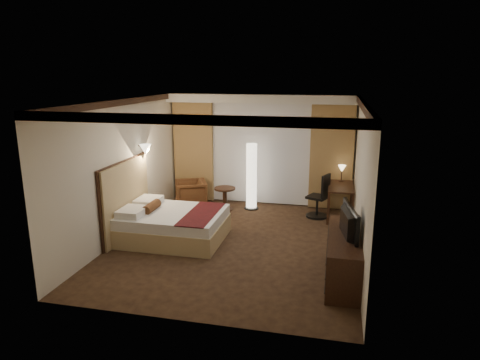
% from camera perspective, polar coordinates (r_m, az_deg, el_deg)
% --- Properties ---
extents(floor, '(4.50, 5.50, 0.01)m').
position_cam_1_polar(floor, '(8.32, -0.62, -8.37)').
color(floor, black).
rests_on(floor, ground).
extents(ceiling, '(4.50, 5.50, 0.01)m').
position_cam_1_polar(ceiling, '(7.70, -0.67, 10.54)').
color(ceiling, white).
rests_on(ceiling, back_wall).
extents(back_wall, '(4.50, 0.02, 2.70)m').
position_cam_1_polar(back_wall, '(10.54, 2.85, 4.08)').
color(back_wall, beige).
rests_on(back_wall, floor).
extents(left_wall, '(0.02, 5.50, 2.70)m').
position_cam_1_polar(left_wall, '(8.69, -15.23, 1.46)').
color(left_wall, beige).
rests_on(left_wall, floor).
extents(right_wall, '(0.02, 5.50, 2.70)m').
position_cam_1_polar(right_wall, '(7.71, 15.85, -0.16)').
color(right_wall, beige).
rests_on(right_wall, floor).
extents(crown_molding, '(4.50, 5.50, 0.12)m').
position_cam_1_polar(crown_molding, '(7.71, -0.67, 10.10)').
color(crown_molding, black).
rests_on(crown_molding, ceiling).
extents(soffit, '(4.50, 0.50, 0.20)m').
position_cam_1_polar(soffit, '(10.15, 2.68, 10.80)').
color(soffit, white).
rests_on(soffit, ceiling).
extents(curtain_sheer, '(2.48, 0.04, 2.45)m').
position_cam_1_polar(curtain_sheer, '(10.48, 2.77, 3.46)').
color(curtain_sheer, silver).
rests_on(curtain_sheer, back_wall).
extents(curtain_left_drape, '(1.00, 0.14, 2.45)m').
position_cam_1_polar(curtain_left_drape, '(10.85, -6.19, 3.76)').
color(curtain_left_drape, '#AB814E').
rests_on(curtain_left_drape, back_wall).
extents(curtain_right_drape, '(1.00, 0.14, 2.45)m').
position_cam_1_polar(curtain_right_drape, '(10.27, 12.10, 2.95)').
color(curtain_right_drape, '#AB814E').
rests_on(curtain_right_drape, back_wall).
extents(wall_sconce, '(0.24, 0.24, 0.24)m').
position_cam_1_polar(wall_sconce, '(9.16, -12.48, 3.97)').
color(wall_sconce, white).
rests_on(wall_sconce, left_wall).
extents(bed, '(1.93, 1.51, 0.57)m').
position_cam_1_polar(bed, '(8.50, -8.84, -6.00)').
color(bed, white).
rests_on(bed, floor).
extents(headboard, '(0.12, 1.81, 1.50)m').
position_cam_1_polar(headboard, '(8.75, -14.92, -2.50)').
color(headboard, tan).
rests_on(headboard, floor).
extents(armchair, '(0.90, 0.92, 0.74)m').
position_cam_1_polar(armchair, '(10.40, -6.59, -1.69)').
color(armchair, '#4E2917').
rests_on(armchair, floor).
extents(side_table, '(0.50, 0.50, 0.55)m').
position_cam_1_polar(side_table, '(10.15, -2.02, -2.54)').
color(side_table, black).
rests_on(side_table, floor).
extents(floor_lamp, '(0.34, 0.34, 1.59)m').
position_cam_1_polar(floor_lamp, '(10.12, 1.54, 0.47)').
color(floor_lamp, white).
rests_on(floor_lamp, floor).
extents(desk, '(0.55, 1.11, 0.75)m').
position_cam_1_polar(desk, '(9.83, 13.22, -2.86)').
color(desk, black).
rests_on(desk, floor).
extents(desk_lamp, '(0.18, 0.18, 0.34)m').
position_cam_1_polar(desk_lamp, '(10.09, 13.39, 0.76)').
color(desk_lamp, '#FFD899').
rests_on(desk_lamp, desk).
extents(office_chair, '(0.64, 0.64, 1.01)m').
position_cam_1_polar(office_chair, '(9.75, 10.30, -2.04)').
color(office_chair, black).
rests_on(office_chair, floor).
extents(dresser, '(0.50, 1.87, 0.73)m').
position_cam_1_polar(dresser, '(7.05, 13.62, -9.83)').
color(dresser, black).
rests_on(dresser, floor).
extents(television, '(0.76, 1.11, 0.13)m').
position_cam_1_polar(television, '(6.82, 13.69, -4.75)').
color(television, black).
rests_on(television, dresser).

